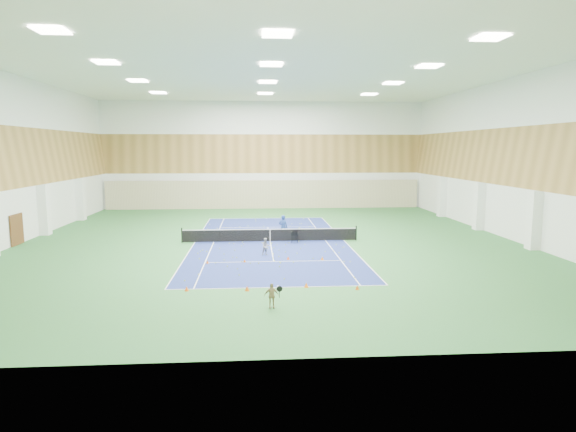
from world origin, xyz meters
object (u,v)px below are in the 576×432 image
(coach, at_px, (283,227))
(tennis_net, at_px, (270,234))
(child_court, at_px, (266,247))
(child_apron, at_px, (271,296))
(ball_cart, at_px, (295,237))

(coach, bearing_deg, tennis_net, 56.52)
(tennis_net, bearing_deg, child_court, -95.26)
(coach, relative_size, child_apron, 1.73)
(coach, height_order, child_apron, coach)
(coach, distance_m, ball_cart, 1.57)
(child_court, bearing_deg, coach, 54.34)
(coach, bearing_deg, ball_cart, 143.21)
(child_apron, distance_m, ball_cart, 14.44)
(tennis_net, relative_size, child_apron, 11.86)
(child_apron, xyz_separation_m, ball_cart, (2.18, 14.27, -0.13))
(coach, bearing_deg, child_court, 97.54)
(coach, bearing_deg, child_apron, 107.45)
(coach, xyz_separation_m, child_court, (-1.43, -5.27, -0.37))
(child_apron, relative_size, ball_cart, 1.31)
(tennis_net, relative_size, ball_cart, 15.49)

